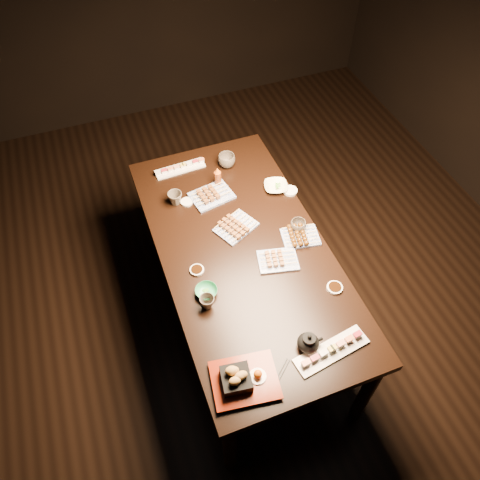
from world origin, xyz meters
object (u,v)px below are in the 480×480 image
dining_table (243,286)px  teapot (308,342)px  edamame_bowl_green (206,292)px  edamame_bowl_cream (276,187)px  sushi_platter_near (332,349)px  condiment_bottle (218,177)px  yakitori_plate_right (278,258)px  teacup_near_left (207,302)px  yakitori_plate_left (211,193)px  teacup_mid_right (298,226)px  tempura_tray (245,377)px  teacup_far_left (175,198)px  yakitori_plate_center (236,225)px  teacup_far_right (227,161)px  sushi_platter_far (180,167)px

dining_table → teapot: size_ratio=14.48×
edamame_bowl_green → edamame_bowl_cream: size_ratio=0.81×
sushi_platter_near → condiment_bottle: 1.26m
yakitori_plate_right → teacup_near_left: size_ratio=2.81×
yakitori_plate_right → yakitori_plate_left: bearing=120.1°
yakitori_plate_left → teapot: 1.11m
condiment_bottle → sushi_platter_near: bearing=-83.8°
edamame_bowl_cream → teacup_mid_right: (-0.01, -0.35, 0.02)m
tempura_tray → teapot: 0.34m
sushi_platter_near → teacup_far_left: 1.26m
teacup_near_left → yakitori_plate_center: bearing=54.1°
edamame_bowl_green → tempura_tray: tempura_tray is taller
teacup_mid_right → tempura_tray: bearing=-129.6°
edamame_bowl_green → teapot: (0.36, -0.45, 0.03)m
teapot → yakitori_plate_left: bearing=104.0°
teacup_near_left → yakitori_plate_right: bearing=16.5°
tempura_tray → teacup_far_right: (0.41, 1.39, -0.01)m
sushi_platter_near → teapot: bearing=137.7°
teacup_mid_right → teacup_far_right: (-0.20, 0.65, 0.01)m
yakitori_plate_center → edamame_bowl_cream: bearing=6.4°
sushi_platter_far → condiment_bottle: (0.18, -0.22, 0.05)m
condiment_bottle → teacup_far_right: bearing=53.0°
yakitori_plate_right → edamame_bowl_green: 0.43m
sushi_platter_far → yakitori_plate_center: bearing=102.4°
teacup_near_left → dining_table: bearing=42.9°
dining_table → edamame_bowl_cream: size_ratio=12.66×
teacup_mid_right → dining_table: bearing=-176.8°
edamame_bowl_green → yakitori_plate_right: bearing=8.0°
teacup_far_left → teacup_far_right: (0.40, 0.20, 0.00)m
edamame_bowl_cream → yakitori_plate_left: bearing=169.2°
yakitori_plate_right → teacup_far_right: teacup_far_right is taller
sushi_platter_far → yakitori_plate_left: 0.32m
teacup_mid_right → teapot: 0.73m
teacup_far_left → teapot: teapot is taller
yakitori_plate_center → teacup_far_left: size_ratio=2.63×
dining_table → yakitori_plate_left: bearing=101.0°
edamame_bowl_green → tempura_tray: size_ratio=0.39×
edamame_bowl_cream → edamame_bowl_green: bearing=-137.8°
yakitori_plate_left → teacup_far_right: 0.29m
teacup_far_right → yakitori_plate_right: bearing=-89.9°
teacup_far_right → edamame_bowl_green: bearing=-115.7°
sushi_platter_far → teacup_near_left: teacup_near_left is taller
sushi_platter_far → sushi_platter_near: bearing=99.2°
condiment_bottle → teacup_far_left: bearing=-168.4°
sushi_platter_near → yakitori_plate_center: 0.89m
teacup_mid_right → yakitori_plate_right: bearing=-139.8°
yakitori_plate_center → teacup_far_right: (0.13, 0.52, 0.01)m
edamame_bowl_green → teacup_far_left: bearing=87.8°
sushi_platter_near → teacup_far_left: teacup_far_left is taller
yakitori_plate_center → tempura_tray: size_ratio=0.76×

